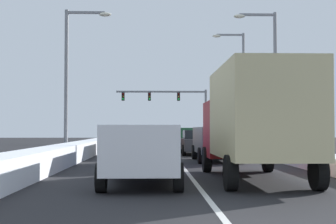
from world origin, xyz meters
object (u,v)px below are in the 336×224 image
object	(u,v)px
sedan_charcoal_right_lane_third	(197,142)
suv_green_right_lane_fourth	(190,137)
sedan_silver_right_lane_fifth	(188,138)
street_lamp_right_mid	(240,80)
street_lamp_right_near	(270,70)
suv_gray_right_lane_second	(217,140)
suv_navy_center_lane_second	(144,142)
suv_white_center_lane_nearest	(142,149)
box_truck_right_lane_nearest	(254,118)
traffic_light_gantry	(174,102)
suv_maroon_center_lane_fourth	(150,137)
roadside_sign_right	(290,96)
street_lamp_left_mid	(73,69)
suv_tan_center_lane_third	(143,139)
suv_black_center_lane_fifth	(149,136)

from	to	relation	value
sedan_charcoal_right_lane_third	suv_green_right_lane_fourth	distance (m)	6.01
sedan_silver_right_lane_fifth	street_lamp_right_mid	world-z (taller)	street_lamp_right_mid
street_lamp_right_near	street_lamp_right_mid	bearing A→B (deg)	90.47
suv_gray_right_lane_second	street_lamp_right_near	world-z (taller)	street_lamp_right_near
street_lamp_right_mid	suv_navy_center_lane_second	bearing A→B (deg)	-112.22
street_lamp_right_near	street_lamp_right_mid	xyz separation A→B (m)	(-0.08, 9.70, 0.36)
sedan_charcoal_right_lane_third	suv_gray_right_lane_second	bearing A→B (deg)	-86.26
sedan_charcoal_right_lane_third	street_lamp_right_mid	distance (m)	10.95
suv_gray_right_lane_second	suv_navy_center_lane_second	size ratio (longest dim) A/B	1.00
street_lamp_right_near	suv_white_center_lane_nearest	bearing A→B (deg)	-116.14
box_truck_right_lane_nearest	street_lamp_right_near	size ratio (longest dim) A/B	0.82
traffic_light_gantry	suv_gray_right_lane_second	bearing A→B (deg)	-88.75
suv_maroon_center_lane_fourth	street_lamp_right_mid	size ratio (longest dim) A/B	0.52
street_lamp_right_near	roadside_sign_right	xyz separation A→B (m)	(2.99, 6.14, -1.17)
street_lamp_left_mid	suv_tan_center_lane_third	bearing A→B (deg)	2.60
sedan_charcoal_right_lane_third	suv_navy_center_lane_second	bearing A→B (deg)	-108.36
traffic_light_gantry	street_lamp_right_mid	xyz separation A→B (m)	(4.62, -16.97, 0.82)
sedan_charcoal_right_lane_third	suv_maroon_center_lane_fourth	bearing A→B (deg)	125.95
sedan_charcoal_right_lane_third	suv_white_center_lane_nearest	xyz separation A→B (m)	(-3.03, -16.02, 0.25)
sedan_silver_right_lane_fifth	street_lamp_right_near	bearing A→B (deg)	-73.90
street_lamp_right_near	roadside_sign_right	bearing A→B (deg)	64.05
suv_gray_right_lane_second	suv_maroon_center_lane_fourth	world-z (taller)	same
street_lamp_right_mid	suv_maroon_center_lane_fourth	bearing A→B (deg)	-146.75
suv_white_center_lane_nearest	suv_navy_center_lane_second	distance (m)	6.73
suv_tan_center_lane_third	suv_white_center_lane_nearest	bearing A→B (deg)	-88.88
sedan_charcoal_right_lane_third	suv_maroon_center_lane_fourth	xyz separation A→B (m)	(-2.96, 4.08, 0.25)
roadside_sign_right	suv_white_center_lane_nearest	bearing A→B (deg)	-116.08
sedan_silver_right_lane_fifth	street_lamp_right_mid	size ratio (longest dim) A/B	0.48
suv_black_center_lane_fifth	roadside_sign_right	world-z (taller)	roadside_sign_right
sedan_silver_right_lane_fifth	suv_white_center_lane_nearest	xyz separation A→B (m)	(-3.41, -29.12, 0.25)
suv_white_center_lane_nearest	street_lamp_left_mid	distance (m)	14.95
sedan_charcoal_right_lane_third	suv_black_center_lane_fifth	world-z (taller)	suv_black_center_lane_fifth
street_lamp_right_mid	suv_gray_right_lane_second	bearing A→B (deg)	-104.50
street_lamp_left_mid	street_lamp_right_near	bearing A→B (deg)	6.88
suv_tan_center_lane_third	street_lamp_right_near	world-z (taller)	street_lamp_right_near
traffic_light_gantry	suv_black_center_lane_fifth	bearing A→B (deg)	-100.84
suv_gray_right_lane_second	street_lamp_left_mid	distance (m)	9.61
sedan_silver_right_lane_fifth	suv_white_center_lane_nearest	bearing A→B (deg)	-96.68
sedan_silver_right_lane_fifth	street_lamp_left_mid	size ratio (longest dim) A/B	0.53
sedan_silver_right_lane_fifth	suv_tan_center_lane_third	distance (m)	15.63
roadside_sign_right	suv_black_center_lane_fifth	bearing A→B (deg)	151.02
box_truck_right_lane_nearest	street_lamp_right_mid	world-z (taller)	street_lamp_right_mid
suv_navy_center_lane_second	roadside_sign_right	world-z (taller)	roadside_sign_right
suv_white_center_lane_nearest	roadside_sign_right	xyz separation A→B (m)	(10.43, 21.30, 3.00)
traffic_light_gantry	suv_tan_center_lane_third	bearing A→B (deg)	-96.17
roadside_sign_right	traffic_light_gantry	bearing A→B (deg)	110.51
suv_gray_right_lane_second	sedan_silver_right_lane_fifth	xyz separation A→B (m)	(-0.03, 19.39, -0.25)
suv_gray_right_lane_second	sedan_charcoal_right_lane_third	xyz separation A→B (m)	(-0.41, 6.29, -0.25)
suv_navy_center_lane_second	street_lamp_left_mid	world-z (taller)	street_lamp_left_mid
traffic_light_gantry	street_lamp_right_near	world-z (taller)	street_lamp_right_near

